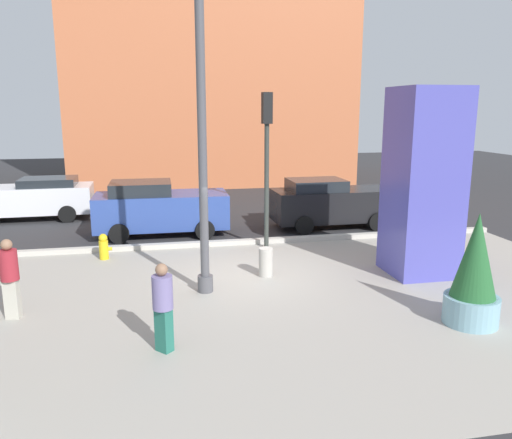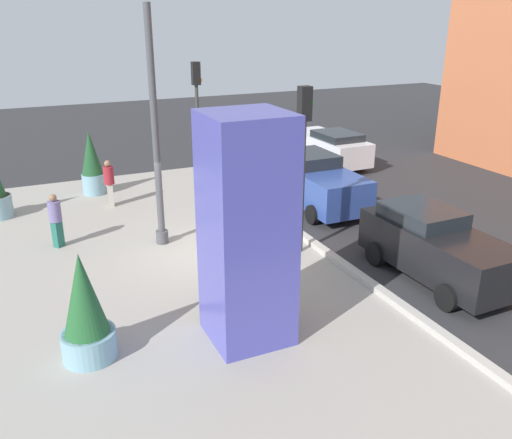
% 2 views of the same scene
% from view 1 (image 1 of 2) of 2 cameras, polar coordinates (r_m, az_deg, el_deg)
% --- Properties ---
extents(ground_plane, '(60.00, 60.00, 0.00)m').
position_cam_1_polar(ground_plane, '(16.90, -3.38, -2.11)').
color(ground_plane, '#2D2D30').
extents(plaza_pavement, '(18.00, 10.00, 0.02)m').
position_cam_1_polar(plaza_pavement, '(11.27, 0.98, -9.64)').
color(plaza_pavement, '#9E998E').
rests_on(plaza_pavement, ground_plane).
extents(curb_strip, '(18.00, 0.24, 0.16)m').
position_cam_1_polar(curb_strip, '(16.03, -2.94, -2.61)').
color(curb_strip, '#B7B2A8').
rests_on(curb_strip, ground_plane).
extents(lamp_post, '(0.44, 0.44, 7.03)m').
position_cam_1_polar(lamp_post, '(11.39, -6.05, 8.32)').
color(lamp_post, '#4C4C51').
rests_on(lamp_post, ground_plane).
extents(art_pillar_blue, '(1.59, 1.59, 4.75)m').
position_cam_1_polar(art_pillar_blue, '(13.53, 18.25, 3.90)').
color(art_pillar_blue, '#4C4CAD').
rests_on(art_pillar_blue, ground_plane).
extents(potted_plant_mid_plaza, '(1.07, 1.07, 2.27)m').
position_cam_1_polar(potted_plant_mid_plaza, '(10.90, 23.28, -5.71)').
color(potted_plant_mid_plaza, '#7AA8B7').
rests_on(potted_plant_mid_plaza, ground_plane).
extents(fire_hydrant, '(0.36, 0.26, 0.75)m').
position_cam_1_polar(fire_hydrant, '(15.09, -16.72, -2.96)').
color(fire_hydrant, gold).
rests_on(fire_hydrant, ground_plane).
extents(concrete_bollard, '(0.36, 0.36, 0.75)m').
position_cam_1_polar(concrete_bollard, '(13.01, 1.11, -4.83)').
color(concrete_bollard, '#B2ADA3').
rests_on(concrete_bollard, ground_plane).
extents(traffic_light_corner, '(0.28, 0.42, 4.68)m').
position_cam_1_polar(traffic_light_corner, '(15.19, 1.21, 8.32)').
color(traffic_light_corner, '#333833').
rests_on(traffic_light_corner, ground_plane).
extents(car_curb_east, '(4.56, 2.06, 1.60)m').
position_cam_1_polar(car_curb_east, '(21.42, -23.75, 2.23)').
color(car_curb_east, silver).
rests_on(car_curb_east, ground_plane).
extents(car_far_lane, '(4.33, 1.97, 1.76)m').
position_cam_1_polar(car_far_lane, '(18.47, 8.40, 1.86)').
color(car_far_lane, black).
rests_on(car_far_lane, ground_plane).
extents(car_intersection, '(4.43, 2.11, 1.84)m').
position_cam_1_polar(car_intersection, '(17.46, -10.80, 1.27)').
color(car_intersection, '#2D4793').
rests_on(car_intersection, ground_plane).
extents(pedestrian_by_curb, '(0.41, 0.41, 1.68)m').
position_cam_1_polar(pedestrian_by_curb, '(11.44, -25.91, -5.63)').
color(pedestrian_by_curb, '#B2AD9E').
rests_on(pedestrian_by_curb, ground_plane).
extents(pedestrian_crossing, '(0.51, 0.51, 1.63)m').
position_cam_1_polar(pedestrian_crossing, '(9.11, -10.41, -9.25)').
color(pedestrian_crossing, '#236656').
rests_on(pedestrian_crossing, ground_plane).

